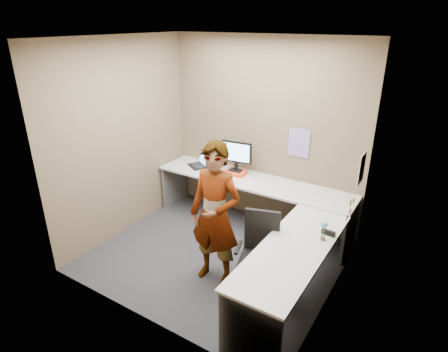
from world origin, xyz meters
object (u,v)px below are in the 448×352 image
Objects in this scene: office_chair at (259,262)px; person at (215,215)px; desk at (260,213)px; monitor at (236,154)px.

office_chair is 0.55× the size of person.
person is at bearing 171.26° from office_chair.
office_chair reaches higher than desk.
monitor is at bearing 112.03° from office_chair.
person is at bearing -104.02° from desk.
desk is at bearing 99.84° from office_chair.
person reaches higher than desk.
office_chair is at bearing 5.92° from person.
office_chair is 0.71m from person.
office_chair is (0.34, -0.67, -0.20)m from desk.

